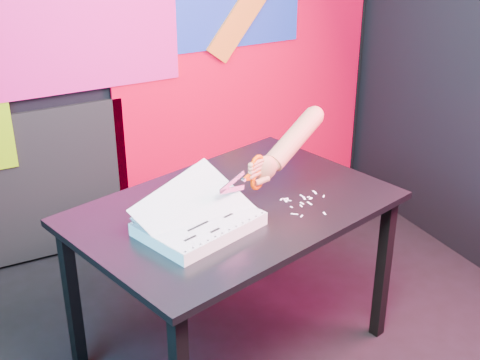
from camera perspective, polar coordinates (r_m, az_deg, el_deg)
room at (r=2.25m, az=3.03°, el=8.11°), size 3.01×3.01×2.71m
backdrop at (r=3.67m, az=-7.81°, el=8.52°), size 2.88×0.05×2.08m
work_table at (r=2.77m, az=-0.56°, el=-3.69°), size 1.46×1.16×0.75m
printout_stack at (r=2.55m, az=-3.52°, el=-3.70°), size 0.52×0.43×0.23m
scissors at (r=2.69m, az=1.23°, el=0.51°), size 0.25×0.12×0.15m
hand_forearm at (r=2.84m, az=4.26°, el=3.16°), size 0.45×0.23×0.23m
paper_clippings at (r=2.77m, az=5.32°, el=-1.84°), size 0.21×0.20×0.00m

